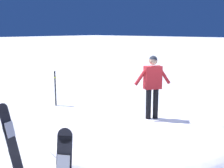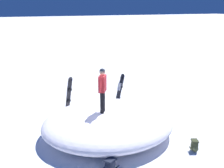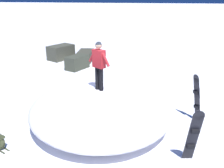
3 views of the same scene
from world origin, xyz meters
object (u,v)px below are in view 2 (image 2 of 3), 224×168
Objects in this scene: snowboarder_standing at (102,87)px; snowboard_secondary_upright at (120,90)px; backpack_near at (110,165)px; backpack_far at (195,145)px; snowboard_primary_upright at (69,93)px.

snowboard_secondary_upright is (-2.10, -2.90, -1.17)m from snowboarder_standing.
snowboarder_standing is at bearing -107.18° from backpack_near.
backpack_near is 3.14m from backpack_far.
snowboarder_standing is 2.62× the size of backpack_near.
snowboard_primary_upright reaches higher than snowboard_secondary_upright.
backpack_near is (2.78, 5.09, -0.64)m from snowboard_secondary_upright.
snowboard_secondary_upright is 3.14× the size of backpack_far.
snowboarder_standing is 3.76m from snowboard_secondary_upright.
snowboard_secondary_upright is at bearing -125.94° from snowboarder_standing.
snowboard_primary_upright is 6.27m from backpack_far.
snowboard_secondary_upright is 2.57× the size of backpack_near.
backpack_far is at bearing 178.21° from backpack_near.
snowboarder_standing reaches higher than snowboard_secondary_upright.
backpack_far is (-2.82, 5.56, -0.65)m from snowboard_primary_upright.
backpack_near is at bearing -1.79° from backpack_far.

